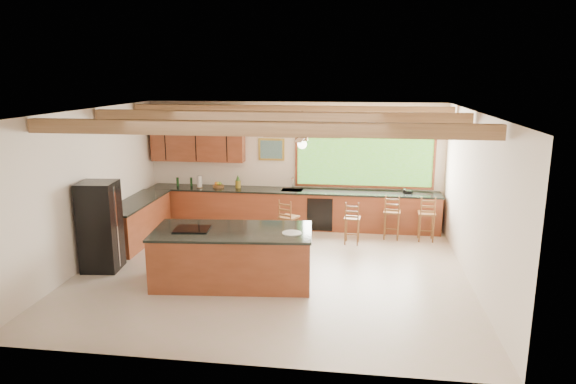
# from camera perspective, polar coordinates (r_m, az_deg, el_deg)

# --- Properties ---
(ground) EXTENTS (7.20, 7.20, 0.00)m
(ground) POSITION_cam_1_polar(r_m,az_deg,el_deg) (9.86, -1.75, -8.73)
(ground) COLOR beige
(ground) RESTS_ON ground
(room_shell) EXTENTS (7.27, 6.54, 3.02)m
(room_shell) POSITION_cam_1_polar(r_m,az_deg,el_deg) (9.94, -2.18, 4.68)
(room_shell) COLOR #F0E0D0
(room_shell) RESTS_ON ground
(counter_run) EXTENTS (7.12, 3.10, 1.24)m
(counter_run) POSITION_cam_1_polar(r_m,az_deg,el_deg) (12.21, -3.60, -2.15)
(counter_run) COLOR brown
(counter_run) RESTS_ON ground
(island) EXTENTS (2.89, 1.56, 0.99)m
(island) POSITION_cam_1_polar(r_m,az_deg,el_deg) (9.24, -6.13, -7.08)
(island) COLOR brown
(island) RESTS_ON ground
(refrigerator) EXTENTS (0.73, 0.71, 1.70)m
(refrigerator) POSITION_cam_1_polar(r_m,az_deg,el_deg) (10.29, -20.14, -3.60)
(refrigerator) COLOR black
(refrigerator) RESTS_ON ground
(bar_stool_a) EXTENTS (0.48, 0.48, 1.01)m
(bar_stool_a) POSITION_cam_1_polar(r_m,az_deg,el_deg) (11.10, 0.06, -2.94)
(bar_stool_a) COLOR brown
(bar_stool_a) RESTS_ON ground
(bar_stool_b) EXTENTS (0.37, 0.37, 0.96)m
(bar_stool_b) POSITION_cam_1_polar(r_m,az_deg,el_deg) (11.24, 7.15, -3.01)
(bar_stool_b) COLOR brown
(bar_stool_b) RESTS_ON ground
(bar_stool_c) EXTENTS (0.41, 0.41, 1.04)m
(bar_stool_c) POSITION_cam_1_polar(r_m,az_deg,el_deg) (11.71, 11.51, -2.28)
(bar_stool_c) COLOR brown
(bar_stool_c) RESTS_ON ground
(bar_stool_d) EXTENTS (0.39, 0.39, 1.04)m
(bar_stool_d) POSITION_cam_1_polar(r_m,az_deg,el_deg) (11.75, 15.20, -2.43)
(bar_stool_d) COLOR brown
(bar_stool_d) RESTS_ON ground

